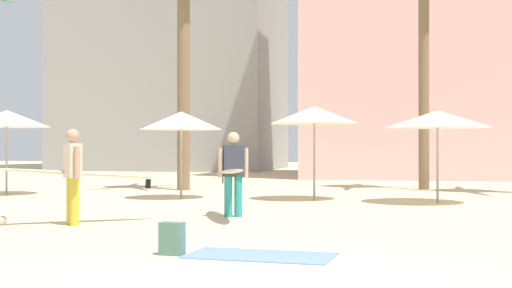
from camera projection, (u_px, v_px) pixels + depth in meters
name	position (u px, v px, depth m)	size (l,w,h in m)	color
cafe_umbrella_0	(437.00, 119.00, 17.19)	(2.58, 2.58, 2.29)	gray
cafe_umbrella_1	(181.00, 121.00, 18.81)	(2.22, 2.22, 2.35)	gray
cafe_umbrella_2	(314.00, 115.00, 18.33)	(2.33, 2.33, 2.46)	gray
cafe_umbrella_4	(7.00, 119.00, 20.27)	(2.50, 2.50, 2.46)	gray
beach_towel	(260.00, 256.00, 8.77)	(1.84, 0.97, 0.01)	#6684E0
backpack	(172.00, 239.00, 8.86)	(0.32, 0.27, 0.42)	#4B7462
person_near_left	(232.00, 171.00, 13.60)	(1.37, 2.72, 1.68)	teal
person_mid_right	(76.00, 173.00, 12.43)	(2.76, 2.08, 1.70)	gold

